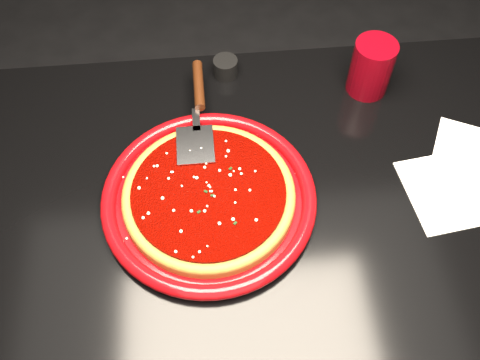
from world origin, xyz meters
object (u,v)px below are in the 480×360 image
Objects in this scene: pizza_server at (198,112)px; ramekin at (226,67)px; plate at (209,198)px; cup at (371,67)px; table at (256,283)px.

pizza_server reaches higher than ramekin.
cup is at bearing 35.83° from plate.
cup reaches higher than ramekin.
plate is 3.28× the size of cup.
table is 3.03× the size of plate.
ramekin reaches higher than table.
ramekin reaches higher than plate.
plate is 0.18m from pizza_server.
ramekin is (-0.04, 0.34, 0.40)m from table.
cup is at bearing 46.37° from table.
table is 0.57m from cup.
plate reaches higher than table.
cup is (0.26, 0.27, 0.44)m from table.
table is at bearing -133.63° from cup.
ramekin is at bearing 65.88° from pizza_server.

